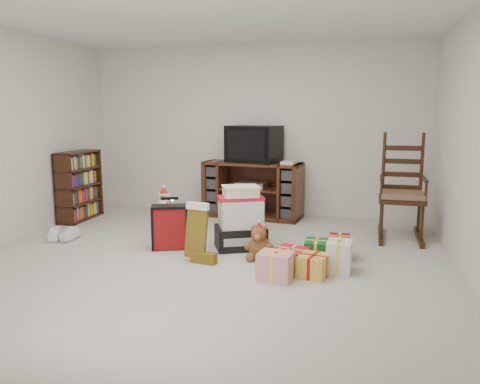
% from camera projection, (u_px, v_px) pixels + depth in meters
% --- Properties ---
extents(room, '(5.01, 5.01, 2.51)m').
position_uv_depth(room, '(202.00, 141.00, 4.56)').
color(room, beige).
rests_on(room, ground).
extents(tv_stand, '(1.47, 0.68, 0.81)m').
position_uv_depth(tv_stand, '(253.00, 190.00, 6.82)').
color(tv_stand, '#462314').
rests_on(tv_stand, floor).
extents(bookshelf, '(0.27, 0.80, 0.98)m').
position_uv_depth(bookshelf, '(79.00, 187.00, 6.67)').
color(bookshelf, '#361C0E').
rests_on(bookshelf, floor).
extents(rocking_chair, '(0.57, 0.90, 1.33)m').
position_uv_depth(rocking_chair, '(401.00, 201.00, 5.73)').
color(rocking_chair, '#361C0E').
rests_on(rocking_chair, floor).
extents(gift_pile, '(0.67, 0.59, 0.70)m').
position_uv_depth(gift_pile, '(241.00, 222.00, 5.27)').
color(gift_pile, black).
rests_on(gift_pile, floor).
extents(red_suitcase, '(0.43, 0.32, 0.58)m').
position_uv_depth(red_suitcase, '(170.00, 227.00, 5.25)').
color(red_suitcase, maroon).
rests_on(red_suitcase, floor).
extents(stocking, '(0.31, 0.17, 0.62)m').
position_uv_depth(stocking, '(196.00, 232.00, 4.82)').
color(stocking, '#0D7C20').
rests_on(stocking, floor).
extents(teddy_bear, '(0.24, 0.21, 0.36)m').
position_uv_depth(teddy_bear, '(259.00, 244.00, 4.89)').
color(teddy_bear, brown).
rests_on(teddy_bear, floor).
extents(santa_figurine, '(0.27, 0.25, 0.55)m').
position_uv_depth(santa_figurine, '(247.00, 226.00, 5.47)').
color(santa_figurine, '#AB1C12').
rests_on(santa_figurine, floor).
extents(mrs_claus_figurine, '(0.31, 0.29, 0.64)m').
position_uv_depth(mrs_claus_figurine, '(165.00, 218.00, 5.73)').
color(mrs_claus_figurine, '#AB1C12').
rests_on(mrs_claus_figurine, floor).
extents(sneaker_pair, '(0.37, 0.31, 0.10)m').
position_uv_depth(sneaker_pair, '(62.00, 236.00, 5.62)').
color(sneaker_pair, silver).
rests_on(sneaker_pair, floor).
extents(gift_cluster, '(0.79, 1.10, 0.27)m').
position_uv_depth(gift_cluster, '(313.00, 255.00, 4.60)').
color(gift_cluster, red).
rests_on(gift_cluster, floor).
extents(crt_television, '(0.82, 0.68, 0.52)m').
position_uv_depth(crt_television, '(254.00, 144.00, 6.72)').
color(crt_television, black).
rests_on(crt_television, tv_stand).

